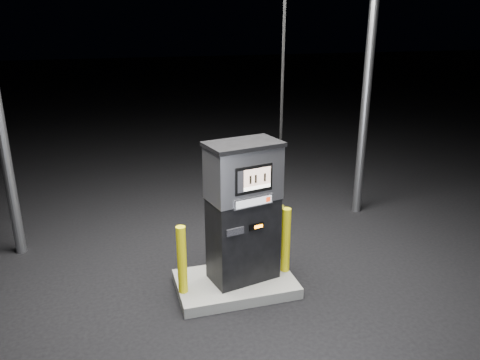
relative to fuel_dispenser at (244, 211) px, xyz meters
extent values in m
plane|color=black|center=(-0.12, -0.04, -1.14)|extent=(80.00, 80.00, 0.00)
cube|color=slate|center=(-0.12, -0.04, -1.06)|extent=(1.60, 1.00, 0.15)
cylinder|color=gray|center=(2.88, 1.96, 1.11)|extent=(0.16, 0.16, 4.50)
cube|color=black|center=(0.00, 0.00, -0.40)|extent=(0.97, 0.69, 1.17)
cube|color=#B8B8C0|center=(0.00, 0.00, 0.53)|extent=(1.00, 0.71, 0.70)
cube|color=black|center=(0.00, 0.00, 0.91)|extent=(1.04, 0.75, 0.06)
cube|color=black|center=(0.05, -0.26, 0.53)|extent=(0.52, 0.14, 0.35)
cube|color=tan|center=(0.10, -0.27, 0.55)|extent=(0.38, 0.08, 0.22)
cube|color=white|center=(0.10, -0.27, 0.42)|extent=(0.38, 0.08, 0.05)
cube|color=#B8B8C0|center=(0.05, -0.26, 0.23)|extent=(0.55, 0.14, 0.13)
cube|color=#B0B3B9|center=(0.05, -0.28, 0.23)|extent=(0.50, 0.11, 0.10)
cube|color=red|center=(0.26, -0.24, 0.23)|extent=(0.06, 0.02, 0.07)
cube|color=black|center=(0.10, -0.25, -0.13)|extent=(0.20, 0.06, 0.08)
cube|color=orange|center=(0.13, -0.26, -0.13)|extent=(0.12, 0.03, 0.04)
cube|color=black|center=(-0.20, -0.32, -0.13)|extent=(0.24, 0.07, 0.09)
cube|color=black|center=(0.47, 0.10, -0.01)|extent=(0.13, 0.18, 0.23)
cylinder|color=gray|center=(0.53, 0.12, -0.01)|extent=(0.11, 0.21, 0.07)
cylinder|color=black|center=(0.52, 0.07, 1.55)|extent=(0.04, 0.04, 2.89)
cylinder|color=yellow|center=(-0.86, -0.14, -0.52)|extent=(0.16, 0.16, 0.93)
cylinder|color=yellow|center=(0.62, 0.00, -0.51)|extent=(0.15, 0.15, 0.95)
camera|label=1|loc=(-1.64, -5.45, 2.42)|focal=35.00mm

